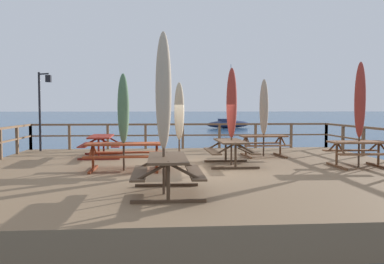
% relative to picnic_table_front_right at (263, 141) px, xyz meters
% --- Properties ---
extents(ground_plane, '(600.00, 600.00, 0.00)m').
position_rel_picnic_table_front_right_xyz_m(ground_plane, '(-2.73, -2.66, -1.19)').
color(ground_plane, navy).
extents(wooden_deck, '(13.11, 11.93, 0.65)m').
position_rel_picnic_table_front_right_xyz_m(wooden_deck, '(-2.73, -2.66, -0.87)').
color(wooden_deck, '#846647').
rests_on(wooden_deck, ground).
extents(railing_waterside_far, '(12.91, 0.10, 1.09)m').
position_rel_picnic_table_front_right_xyz_m(railing_waterside_far, '(-2.73, 3.15, 0.19)').
color(railing_waterside_far, brown).
rests_on(railing_waterside_far, wooden_deck).
extents(picnic_table_front_right, '(1.68, 1.45, 0.78)m').
position_rel_picnic_table_front_right_xyz_m(picnic_table_front_right, '(0.00, 0.00, 0.00)').
color(picnic_table_front_right, brown).
rests_on(picnic_table_front_right, wooden_deck).
extents(picnic_table_mid_centre, '(1.45, 2.02, 0.78)m').
position_rel_picnic_table_front_right_xyz_m(picnic_table_mid_centre, '(-5.82, 0.29, 0.01)').
color(picnic_table_mid_centre, maroon).
rests_on(picnic_table_mid_centre, wooden_deck).
extents(picnic_table_front_left, '(2.15, 1.41, 0.78)m').
position_rel_picnic_table_front_right_xyz_m(picnic_table_front_left, '(-4.72, -2.93, 0.02)').
color(picnic_table_front_left, '#993819').
rests_on(picnic_table_front_left, wooden_deck).
extents(picnic_table_mid_right, '(1.67, 1.44, 0.78)m').
position_rel_picnic_table_front_right_xyz_m(picnic_table_mid_right, '(2.11, -2.87, -0.00)').
color(picnic_table_mid_right, brown).
rests_on(picnic_table_mid_right, wooden_deck).
extents(picnic_table_back_right, '(1.40, 1.99, 0.78)m').
position_rel_picnic_table_front_right_xyz_m(picnic_table_back_right, '(-3.60, -6.27, 0.01)').
color(picnic_table_back_right, brown).
rests_on(picnic_table_back_right, wooden_deck).
extents(picnic_table_back_left, '(1.43, 1.96, 0.78)m').
position_rel_picnic_table_front_right_xyz_m(picnic_table_back_left, '(-1.59, -2.21, 0.01)').
color(picnic_table_back_left, brown).
rests_on(picnic_table_back_left, wooden_deck).
extents(patio_umbrella_tall_back_left, '(0.32, 0.32, 2.80)m').
position_rel_picnic_table_front_right_xyz_m(patio_umbrella_tall_back_left, '(0.03, 0.06, 1.23)').
color(patio_umbrella_tall_back_left, '#4C3828').
rests_on(patio_umbrella_tall_back_left, wooden_deck).
extents(patio_umbrella_short_mid, '(0.32, 0.32, 2.58)m').
position_rel_picnic_table_front_right_xyz_m(patio_umbrella_short_mid, '(-3.11, -1.41, 1.09)').
color(patio_umbrella_short_mid, '#4C3828').
rests_on(patio_umbrella_short_mid, wooden_deck).
extents(patio_umbrella_tall_mid_right, '(0.32, 0.32, 2.71)m').
position_rel_picnic_table_front_right_xyz_m(patio_umbrella_tall_mid_right, '(-4.75, -3.00, 1.17)').
color(patio_umbrella_tall_mid_right, '#4C3828').
rests_on(patio_umbrella_tall_mid_right, wooden_deck).
extents(patio_umbrella_tall_mid_left, '(0.32, 0.32, 3.11)m').
position_rel_picnic_table_front_right_xyz_m(patio_umbrella_tall_mid_left, '(2.15, -2.86, 1.43)').
color(patio_umbrella_tall_mid_left, '#4C3828').
rests_on(patio_umbrella_tall_mid_left, wooden_deck).
extents(patio_umbrella_tall_back_right, '(0.32, 0.32, 3.27)m').
position_rel_picnic_table_front_right_xyz_m(patio_umbrella_tall_back_right, '(-3.67, -6.29, 1.53)').
color(patio_umbrella_tall_back_right, '#4C3828').
rests_on(patio_umbrella_tall_back_right, wooden_deck).
extents(patio_umbrella_short_back, '(0.32, 0.32, 2.97)m').
position_rel_picnic_table_front_right_xyz_m(patio_umbrella_short_back, '(-1.55, -2.16, 1.34)').
color(patio_umbrella_short_back, '#4C3828').
rests_on(patio_umbrella_short_back, wooden_deck).
extents(lamp_post_hooked, '(0.60, 0.46, 3.20)m').
position_rel_picnic_table_front_right_xyz_m(lamp_post_hooked, '(-8.43, 2.49, 1.56)').
color(lamp_post_hooked, black).
rests_on(lamp_post_hooked, wooden_deck).
extents(sailboat_distant, '(6.20, 3.76, 7.72)m').
position_rel_picnic_table_front_right_xyz_m(sailboat_distant, '(4.74, 35.04, -0.68)').
color(sailboat_distant, navy).
rests_on(sailboat_distant, ground).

